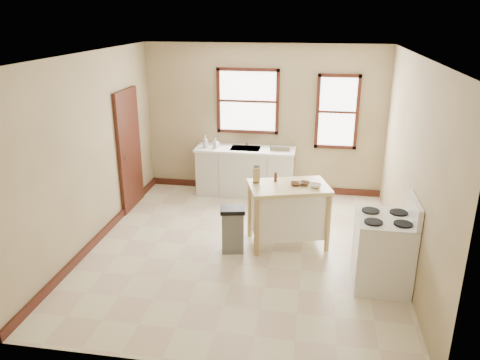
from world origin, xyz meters
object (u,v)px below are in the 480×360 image
pepper_grinder (276,177)px  bowl_a (295,184)px  soap_bottle_a (205,142)px  trash_bin (233,229)px  soap_bottle_b (216,143)px  bowl_c (315,186)px  bowl_b (304,183)px  knife_block (256,176)px  kitchen_island (288,215)px  dish_rack (281,148)px  gas_stove (384,242)px

pepper_grinder → bowl_a: (0.30, -0.10, -0.06)m
soap_bottle_a → trash_bin: 2.47m
soap_bottle_b → bowl_c: 2.62m
bowl_b → trash_bin: size_ratio=0.24×
pepper_grinder → bowl_b: 0.44m
bowl_a → bowl_c: 0.29m
pepper_grinder → bowl_c: pepper_grinder is taller
bowl_a → knife_block: bearing=176.7°
bowl_a → pepper_grinder: bearing=161.9°
kitchen_island → bowl_c: (0.38, -0.03, 0.50)m
soap_bottle_a → bowl_b: 2.60m
trash_bin → soap_bottle_a: bearing=100.8°
dish_rack → bowl_c: bearing=-85.2°
dish_rack → bowl_b: bearing=-88.9°
soap_bottle_a → kitchen_island: bearing=-59.9°
kitchen_island → trash_bin: size_ratio=1.67×
bowl_b → trash_bin: bearing=-156.9°
dish_rack → bowl_c: size_ratio=2.31×
pepper_grinder → bowl_a: pepper_grinder is taller
kitchen_island → trash_bin: (-0.77, -0.37, -0.13)m
dish_rack → bowl_b: size_ratio=2.34×
soap_bottle_b → gas_stove: gas_stove is taller
soap_bottle_b → bowl_b: bearing=-25.0°
dish_rack → gas_stove: 3.22m
gas_stove → bowl_b: bearing=136.3°
bowl_a → bowl_c: (0.29, -0.05, 0.01)m
knife_block → gas_stove: bearing=-41.4°
kitchen_island → bowl_b: bowl_b is taller
soap_bottle_a → soap_bottle_b: soap_bottle_a is taller
kitchen_island → soap_bottle_a: bearing=115.8°
pepper_grinder → bowl_a: size_ratio=0.94×
knife_block → bowl_a: size_ratio=1.26×
soap_bottle_b → pepper_grinder: 2.12m
soap_bottle_a → bowl_c: size_ratio=1.32×
bowl_b → bowl_c: (0.16, -0.09, 0.01)m
trash_bin → pepper_grinder: bearing=29.2°
kitchen_island → gas_stove: size_ratio=0.96×
soap_bottle_a → bowl_a: (1.77, -1.80, -0.07)m
bowl_c → soap_bottle_a: bearing=138.0°
pepper_grinder → bowl_b: size_ratio=0.90×
soap_bottle_a → trash_bin: (0.91, -2.19, -0.69)m
bowl_b → trash_bin: (-1.00, -0.42, -0.62)m
knife_block → gas_stove: size_ratio=0.17×
soap_bottle_a → dish_rack: 1.41m
knife_block → bowl_a: (0.58, -0.03, -0.08)m
soap_bottle_b → dish_rack: size_ratio=0.48×
soap_bottle_a → dish_rack: bearing=-10.7°
trash_bin → dish_rack: bearing=65.7°
soap_bottle_b → dish_rack: 1.21m
soap_bottle_b → gas_stove: (2.74, -2.75, -0.41)m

